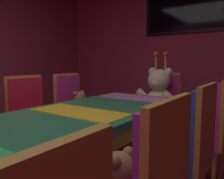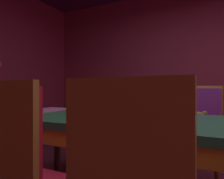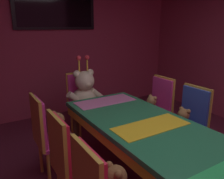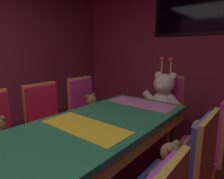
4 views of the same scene
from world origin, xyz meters
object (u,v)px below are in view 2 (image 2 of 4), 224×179
Objects in this scene: teddy_left_2 at (147,179)px; teddy_right_4 at (87,120)px; chair_left_3 at (17,167)px; teddy_right_2 at (198,129)px; banquet_table at (183,133)px; chair_right_4 at (93,117)px; teddy_right_3 at (133,124)px; chair_right_2 at (200,125)px; chair_right_3 at (137,121)px.

teddy_right_4 is (1.35, 1.20, -0.02)m from teddy_left_2.
chair_left_3 is at bearing 104.54° from teddy_left_2.
teddy_right_2 is (1.49, -0.62, -0.01)m from chair_left_3.
banquet_table is at bearing -2.34° from teddy_right_2.
banquet_table is 0.67m from teddy_right_2.
teddy_right_2 is at bearing -2.35° from teddy_left_2.
teddy_right_3 is at bearing 74.34° from chair_right_4.
banquet_table is 3.21× the size of chair_right_4.
chair_right_2 is at bearing -20.77° from chair_left_3.
teddy_right_3 is at bearing -88.91° from teddy_right_2.
chair_right_2 is 1.25m from chair_right_4.
banquet_table is at bearing -2.37° from teddy_left_2.
chair_left_3 reaches higher than teddy_right_3.
banquet_table reaches higher than teddy_right_4.
teddy_right_2 is 0.65m from teddy_right_3.
teddy_left_2 is at bearing -75.46° from chair_left_3.
teddy_right_4 is at bearing 22.99° from chair_left_3.
chair_right_2 is (1.63, -0.62, 0.00)m from chair_left_3.
teddy_right_3 is at bearing -0.00° from chair_right_3.
teddy_left_2 reaches higher than teddy_right_3.
chair_left_3 is 1.74m from chair_right_2.
chair_right_2 is at bearing 103.50° from teddy_right_3.
chair_right_2 is at bearing -2.12° from teddy_left_2.
teddy_left_2 is at bearing 22.09° from chair_right_3.
teddy_right_2 is at bearing 89.41° from teddy_right_4.
teddy_right_2 is 1.25m from teddy_right_4.
teddy_left_2 is 1.34m from teddy_right_2.
teddy_right_2 is at bearing -2.34° from banquet_table.
chair_left_3 is 1.63m from teddy_right_4.
teddy_right_2 is 1.01× the size of teddy_right_3.
chair_right_2 is (0.81, -0.03, -0.06)m from banquet_table.
banquet_table is 1.02m from chair_right_3.
chair_right_4 is at bearing 56.08° from banquet_table.
chair_left_3 reaches higher than banquet_table.
chair_right_4 is 0.14m from teddy_right_4.
teddy_right_2 is at bearing -22.59° from chair_left_3.
teddy_right_2 is 1.26m from chair_right_4.
teddy_right_2 is (0.67, -0.03, -0.07)m from banquet_table.
chair_right_3 reaches higher than teddy_left_2.
teddy_left_2 is 1.12× the size of teddy_right_3.
banquet_table is at bearing -35.87° from chair_left_3.
teddy_left_2 reaches higher than teddy_right_4.
banquet_table and teddy_right_3 have the same top height.
banquet_table is at bearing 60.95° from teddy_right_4.
teddy_left_2 is at bearing 24.22° from teddy_right_3.
chair_right_2 is at bearing -180.00° from teddy_right_2.
chair_left_3 is 3.32× the size of teddy_right_4.
chair_right_3 is 0.14m from teddy_right_3.
teddy_right_4 is (-0.12, 0.60, -0.02)m from chair_right_3.
chair_right_2 reaches higher than banquet_table.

